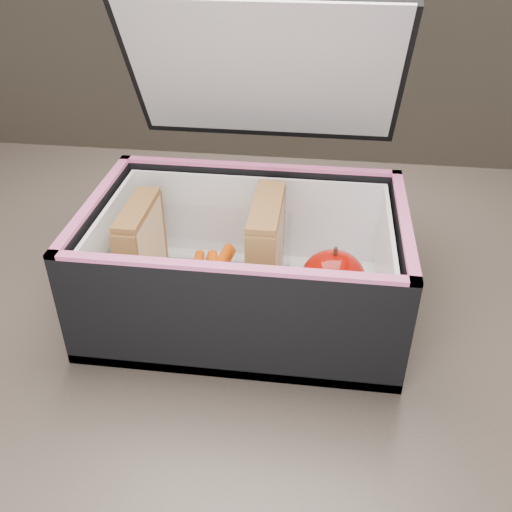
{
  "coord_description": "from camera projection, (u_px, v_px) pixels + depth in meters",
  "views": [
    {
      "loc": [
        0.11,
        -0.51,
        1.16
      ],
      "look_at": [
        0.05,
        -0.01,
        0.81
      ],
      "focal_mm": 40.0,
      "sensor_mm": 36.0,
      "label": 1
    }
  ],
  "objects": [
    {
      "name": "kitchen_table",
      "position": [
        218.0,
        353.0,
        0.71
      ],
      "size": [
        1.2,
        0.8,
        0.75
      ],
      "color": "brown",
      "rests_on": "ground"
    },
    {
      "name": "sandwich_right",
      "position": [
        266.0,
        252.0,
        0.6
      ],
      "size": [
        0.03,
        0.1,
        0.12
      ],
      "color": "#D8BD89",
      "rests_on": "plastic_tub"
    },
    {
      "name": "paper_napkin",
      "position": [
        326.0,
        303.0,
        0.62
      ],
      "size": [
        0.08,
        0.08,
        0.01
      ],
      "primitive_type": "cube",
      "rotation": [
        0.0,
        0.0,
        0.18
      ],
      "color": "white",
      "rests_on": "lunch_bag"
    },
    {
      "name": "plastic_tub",
      "position": [
        204.0,
        265.0,
        0.62
      ],
      "size": [
        0.18,
        0.13,
        0.07
      ],
      "primitive_type": null,
      "color": "white",
      "rests_on": "lunch_bag"
    },
    {
      "name": "carrot_sticks",
      "position": [
        209.0,
        285.0,
        0.62
      ],
      "size": [
        0.05,
        0.14,
        0.03
      ],
      "color": "#EB4600",
      "rests_on": "plastic_tub"
    },
    {
      "name": "sandwich_left",
      "position": [
        142.0,
        248.0,
        0.62
      ],
      "size": [
        0.03,
        0.09,
        0.1
      ],
      "color": "#D8BD89",
      "rests_on": "plastic_tub"
    },
    {
      "name": "red_apple",
      "position": [
        333.0,
        280.0,
        0.59
      ],
      "size": [
        0.08,
        0.08,
        0.07
      ],
      "rotation": [
        0.0,
        0.0,
        0.1
      ],
      "color": "#7F0903",
      "rests_on": "paper_napkin"
    },
    {
      "name": "lunch_bag",
      "position": [
        246.0,
        253.0,
        0.61
      ],
      "size": [
        0.33,
        0.32,
        0.31
      ],
      "color": "black",
      "rests_on": "kitchen_table"
    }
  ]
}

